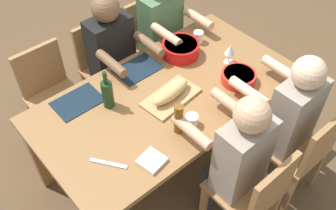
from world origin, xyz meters
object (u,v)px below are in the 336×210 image
(wine_bottle, at_px, (108,93))
(cup_near_center, at_px, (192,120))
(bread_loaf, at_px, (171,92))
(serving_bowl_greens, at_px, (181,48))
(serving_bowl_pasta, at_px, (238,77))
(wine_glass, at_px, (230,50))
(cutting_board, at_px, (171,97))
(chair_near_right, at_px, (303,150))
(dining_table, at_px, (168,102))
(beer_bottle, at_px, (179,119))
(chair_far_right, at_px, (151,40))
(chair_far_center, at_px, (104,64))
(diner_far_right, at_px, (164,29))
(napkin_stack, at_px, (152,161))
(chair_near_center, at_px, (254,193))
(diner_near_center, at_px, (237,155))
(chair_far_left, at_px, (51,92))
(diner_far_center, at_px, (114,54))
(cup_far_right, at_px, (198,37))
(diner_near_right, at_px, (288,114))

(wine_bottle, height_order, cup_near_center, wine_bottle)
(bread_loaf, bearing_deg, serving_bowl_greens, 39.82)
(serving_bowl_pasta, distance_m, wine_glass, 0.22)
(cutting_board, relative_size, wine_bottle, 1.38)
(chair_near_right, bearing_deg, dining_table, 121.83)
(cutting_board, xyz_separation_m, bread_loaf, (0.00, 0.00, 0.06))
(beer_bottle, bearing_deg, cup_near_center, -10.71)
(dining_table, xyz_separation_m, chair_far_right, (0.51, 0.82, -0.18))
(chair_far_center, relative_size, beer_bottle, 3.86)
(diner_far_right, bearing_deg, napkin_stack, -133.52)
(chair_near_center, height_order, wine_glass, wine_glass)
(serving_bowl_greens, bearing_deg, chair_near_center, -108.08)
(diner_far_right, relative_size, diner_near_center, 1.00)
(serving_bowl_pasta, height_order, beer_bottle, beer_bottle)
(chair_far_left, bearing_deg, dining_table, -58.17)
(chair_near_right, bearing_deg, wine_bottle, 131.15)
(chair_far_right, xyz_separation_m, napkin_stack, (-0.96, -1.19, 0.27))
(diner_far_right, height_order, chair_far_left, diner_far_right)
(cutting_board, bearing_deg, bread_loaf, 0.00)
(chair_near_right, relative_size, napkin_stack, 6.07)
(diner_far_right, bearing_deg, dining_table, -128.62)
(bread_loaf, height_order, wine_glass, wine_glass)
(diner_far_center, bearing_deg, diner_far_right, 0.00)
(chair_far_right, bearing_deg, serving_bowl_pasta, -92.74)
(napkin_stack, bearing_deg, chair_near_right, -25.62)
(diner_near_center, distance_m, chair_near_right, 0.58)
(dining_table, xyz_separation_m, chair_far_center, (0.00, 0.82, -0.18))
(chair_near_center, height_order, beer_bottle, beer_bottle)
(cutting_board, bearing_deg, serving_bowl_greens, 39.82)
(diner_far_right, height_order, napkin_stack, diner_far_right)
(diner_far_right, xyz_separation_m, diner_near_center, (-0.51, -1.28, 0.00))
(chair_far_right, bearing_deg, dining_table, -121.83)
(bread_loaf, relative_size, cup_far_right, 3.47)
(beer_bottle, height_order, cup_near_center, beer_bottle)
(chair_far_right, distance_m, beer_bottle, 1.35)
(diner_far_center, height_order, diner_near_right, same)
(chair_far_left, distance_m, napkin_stack, 1.22)
(dining_table, height_order, diner_near_center, diner_near_center)
(bread_loaf, xyz_separation_m, cup_near_center, (-0.05, -0.26, -0.03))
(diner_far_center, xyz_separation_m, diner_far_right, (0.51, 0.00, 0.00))
(dining_table, relative_size, chair_far_center, 2.19)
(bread_loaf, height_order, cup_far_right, bread_loaf)
(chair_near_right, xyz_separation_m, napkin_stack, (-0.96, 0.46, 0.27))
(chair_near_right, relative_size, cup_far_right, 9.22)
(chair_far_left, bearing_deg, diner_near_right, -55.06)
(dining_table, bearing_deg, serving_bowl_pasta, -26.32)
(chair_far_left, bearing_deg, chair_far_center, 0.00)
(chair_near_right, bearing_deg, beer_bottle, 141.66)
(chair_far_center, bearing_deg, wine_bottle, -119.55)
(diner_near_center, bearing_deg, cup_far_right, 58.63)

